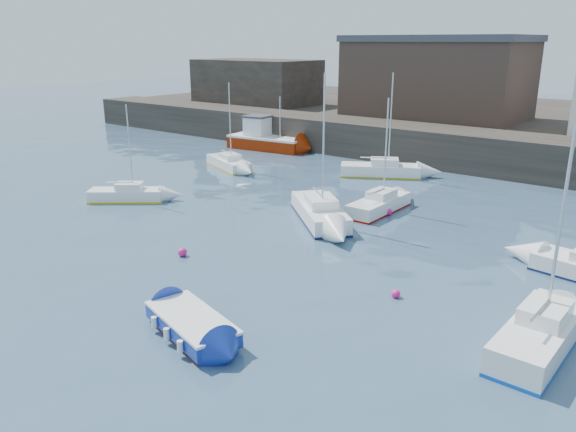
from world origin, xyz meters
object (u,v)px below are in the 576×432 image
Objects in this scene: blue_dinghy at (192,325)px; sailboat_f at (379,204)px; sailboat_b at (320,212)px; sailboat_c at (540,334)px; sailboat_h at (381,170)px; buoy_far at (388,215)px; sailboat_a at (127,194)px; sailboat_e at (229,163)px; buoy_near at (183,256)px; buoy_mid at (396,297)px; fishing_boat at (265,139)px.

blue_dinghy is 17.38m from sailboat_f.
sailboat_b reaches higher than sailboat_c.
sailboat_h reaches higher than sailboat_c.
sailboat_f is at bearing 160.64° from buoy_far.
sailboat_a is (-16.24, 9.42, 0.00)m from blue_dinghy.
sailboat_b reaches higher than blue_dinghy.
sailboat_b is 15.55m from sailboat_c.
sailboat_f is 0.88× the size of sailboat_h.
sailboat_e is 19.51m from buoy_near.
sailboat_f is at bearing 122.24° from buoy_mid.
sailboat_e reaches higher than sailboat_f.
sailboat_a is 14.07× the size of buoy_near.
buoy_far reaches higher than buoy_mid.
buoy_near is (10.21, -4.44, -0.43)m from sailboat_a.
sailboat_b is (-4.01, 13.60, 0.11)m from blue_dinghy.
sailboat_c is (9.83, 6.52, 0.14)m from blue_dinghy.
blue_dinghy is 0.53× the size of sailboat_b.
sailboat_e is (3.13, -8.33, -0.53)m from fishing_boat.
sailboat_c is 0.96× the size of sailboat_h.
buoy_near is at bearing -88.20° from sailboat_h.
buoy_mid is (4.19, 7.16, -0.43)m from blue_dinghy.
blue_dinghy is 0.71× the size of sailboat_a.
buoy_far is at bearing 52.02° from sailboat_b.
sailboat_e is 15.59× the size of buoy_near.
fishing_boat is 14.60m from sailboat_h.
buoy_far is (2.63, 3.36, -0.54)m from sailboat_b.
sailboat_a is 0.74× the size of sailboat_b.
sailboat_a reaches higher than buoy_mid.
sailboat_f is at bearing 97.16° from blue_dinghy.
sailboat_e is (-1.54, 11.12, 0.01)m from sailboat_a.
sailboat_c is 20.70× the size of buoy_mid.
sailboat_c is at bearing -6.35° from sailboat_a.
sailboat_h is at bearing 130.87° from sailboat_c.
blue_dinghy is 9.60× the size of buoy_far.
buoy_far is at bearing 137.04° from sailboat_c.
sailboat_h is (-2.67, 12.01, -0.04)m from sailboat_b.
sailboat_f reaches higher than fishing_boat.
blue_dinghy is at bearing -39.51° from buoy_near.
sailboat_b is (12.23, 4.18, 0.11)m from sailboat_a.
sailboat_c reaches higher than buoy_mid.
buoy_near is (0.65, -20.63, -0.50)m from sailboat_h.
buoy_mid is at bearing 12.02° from buoy_near.
fishing_boat is at bearing 121.91° from buoy_near.
sailboat_b reaches higher than buoy_near.
sailboat_e is 25.74m from buoy_mid.
fishing_boat is at bearing 148.63° from buoy_far.
sailboat_c is 15.95m from buoy_near.
buoy_far is (4.65, 11.99, 0.00)m from buoy_near.
sailboat_b is 1.23× the size of sailboat_f.
sailboat_a is at bearing 173.65° from sailboat_c.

